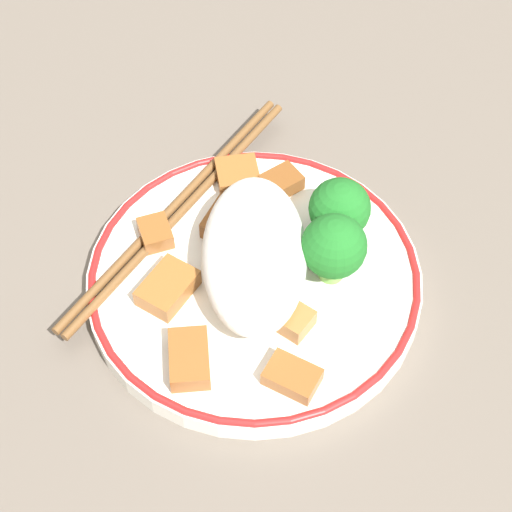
# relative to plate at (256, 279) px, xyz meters

# --- Properties ---
(ground_plane) EXTENTS (3.00, 3.00, 0.00)m
(ground_plane) POSITION_rel_plate_xyz_m (0.00, 0.00, -0.01)
(ground_plane) COLOR #665B51
(plate) EXTENTS (0.21, 0.21, 0.02)m
(plate) POSITION_rel_plate_xyz_m (0.00, 0.00, 0.00)
(plate) COLOR white
(plate) RESTS_ON ground_plane
(rice_mound) EXTENTS (0.12, 0.07, 0.05)m
(rice_mound) POSITION_rel_plate_xyz_m (0.00, -0.00, 0.03)
(rice_mound) COLOR white
(rice_mound) RESTS_ON plate
(broccoli_back_left) EXTENTS (0.04, 0.04, 0.05)m
(broccoli_back_left) POSITION_rel_plate_xyz_m (-0.00, 0.05, 0.03)
(broccoli_back_left) COLOR #72AD4C
(broccoli_back_left) RESTS_ON plate
(broccoli_back_center) EXTENTS (0.04, 0.04, 0.05)m
(broccoli_back_center) POSITION_rel_plate_xyz_m (-0.03, 0.05, 0.03)
(broccoli_back_center) COLOR #72AD4C
(broccoli_back_center) RESTS_ON plate
(meat_near_front) EXTENTS (0.04, 0.04, 0.01)m
(meat_near_front) POSITION_rel_plate_xyz_m (0.03, 0.02, 0.01)
(meat_near_front) COLOR #9E6633
(meat_near_front) RESTS_ON plate
(meat_near_left) EXTENTS (0.04, 0.04, 0.01)m
(meat_near_left) POSITION_rel_plate_xyz_m (0.01, -0.05, 0.01)
(meat_near_left) COLOR #995B28
(meat_near_left) RESTS_ON plate
(meat_near_right) EXTENTS (0.04, 0.04, 0.01)m
(meat_near_right) POSITION_rel_plate_xyz_m (-0.04, -0.02, 0.01)
(meat_near_right) COLOR brown
(meat_near_right) RESTS_ON plate
(meat_near_back) EXTENTS (0.04, 0.03, 0.01)m
(meat_near_back) POSITION_rel_plate_xyz_m (0.07, -0.04, 0.01)
(meat_near_back) COLOR brown
(meat_near_back) RESTS_ON plate
(meat_on_rice_edge) EXTENTS (0.03, 0.03, 0.01)m
(meat_on_rice_edge) POSITION_rel_plate_xyz_m (-0.07, 0.02, 0.01)
(meat_on_rice_edge) COLOR brown
(meat_on_rice_edge) RESTS_ON plate
(meat_mid_left) EXTENTS (0.03, 0.03, 0.01)m
(meat_mid_left) POSITION_rel_plate_xyz_m (-0.03, -0.06, 0.01)
(meat_mid_left) COLOR brown
(meat_mid_left) RESTS_ON plate
(meat_mid_right) EXTENTS (0.03, 0.03, 0.01)m
(meat_mid_right) POSITION_rel_plate_xyz_m (-0.08, -0.01, 0.01)
(meat_mid_right) COLOR #995B28
(meat_mid_right) RESTS_ON plate
(meat_far_scatter) EXTENTS (0.03, 0.04, 0.01)m
(meat_far_scatter) POSITION_rel_plate_xyz_m (0.08, 0.02, 0.01)
(meat_far_scatter) COLOR brown
(meat_far_scatter) RESTS_ON plate
(chopsticks) EXTENTS (0.20, 0.14, 0.01)m
(chopsticks) POSITION_rel_plate_xyz_m (-0.05, -0.05, 0.01)
(chopsticks) COLOR brown
(chopsticks) RESTS_ON plate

